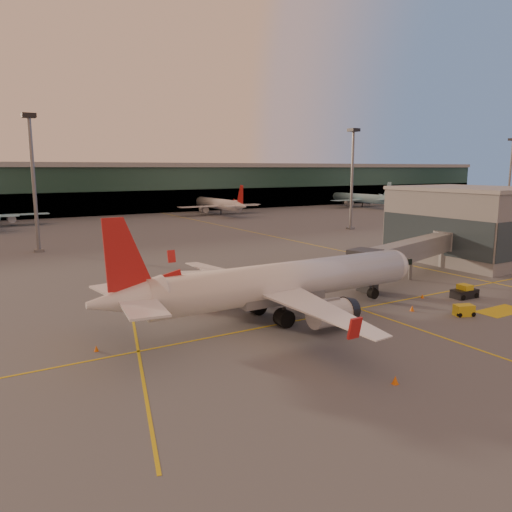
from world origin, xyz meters
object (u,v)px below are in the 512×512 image
main_airplane (278,284)px  pushback_tug (465,292)px  catering_truck (203,288)px  gpu_cart (464,310)px

main_airplane → pushback_tug: (24.47, -4.85, -3.10)m
catering_truck → pushback_tug: 32.09m
gpu_cart → pushback_tug: 8.17m
main_airplane → gpu_cart: size_ratio=16.25×
catering_truck → pushback_tug: (29.36, -12.83, -1.66)m
gpu_cart → pushback_tug: pushback_tug is taller
main_airplane → gpu_cart: 20.51m
main_airplane → catering_truck: 9.48m
main_airplane → catering_truck: bearing=121.4°
main_airplane → catering_truck: size_ratio=6.66×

